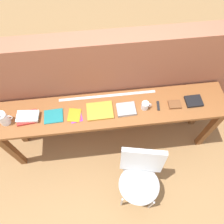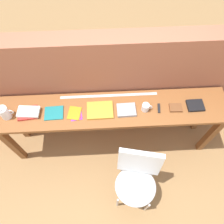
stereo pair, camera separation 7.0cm
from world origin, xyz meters
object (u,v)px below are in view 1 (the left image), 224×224
pamphlet_pile_colourful (75,115)px  pitcher_white (3,118)px  magazine_cycling (54,116)px  leather_journal_brown (175,104)px  chair_white_moulded (140,176)px  mug (145,106)px  book_repair_rightmost (194,101)px  book_stack_leftmost (27,117)px  multitool_folded (158,106)px  book_open_centre (100,111)px

pamphlet_pile_colourful → pitcher_white: bearing=179.6°
magazine_cycling → leather_journal_brown: bearing=-2.4°
chair_white_moulded → pamphlet_pile_colourful: (-0.61, 0.61, 0.36)m
mug → leather_journal_brown: 0.32m
leather_journal_brown → pamphlet_pile_colourful: bearing=-177.2°
pamphlet_pile_colourful → book_repair_rightmost: 1.27m
pitcher_white → leather_journal_brown: size_ratio=1.41×
chair_white_moulded → book_repair_rightmost: bearing=44.1°
pitcher_white → pamphlet_pile_colourful: bearing=-0.4°
chair_white_moulded → book_stack_leftmost: 1.32m
chair_white_moulded → mug: mug is taller
chair_white_moulded → multitool_folded: multitool_folded is taller
chair_white_moulded → mug: (0.12, 0.62, 0.40)m
leather_journal_brown → mug: bearing=-178.2°
pamphlet_pile_colourful → book_open_centre: (0.26, 0.02, 0.01)m
multitool_folded → magazine_cycling: bearing=179.9°
chair_white_moulded → book_open_centre: (-0.35, 0.63, 0.36)m
magazine_cycling → leather_journal_brown: leather_journal_brown is taller
magazine_cycling → leather_journal_brown: 1.28m
magazine_cycling → book_repair_rightmost: (1.49, 0.01, 0.01)m
pamphlet_pile_colourful → multitool_folded: 0.88m
magazine_cycling → pamphlet_pile_colourful: 0.22m
pitcher_white → book_stack_leftmost: 0.22m
pamphlet_pile_colourful → mug: size_ratio=1.66×
pamphlet_pile_colourful → book_open_centre: size_ratio=0.67×
pitcher_white → magazine_cycling: bearing=1.3°
pitcher_white → leather_journal_brown: bearing=0.1°
mug → leather_journal_brown: size_ratio=0.85×
leather_journal_brown → multitool_folded: bearing=-179.6°
pitcher_white → chair_white_moulded: bearing=-25.2°
book_stack_leftmost → leather_journal_brown: 1.54m
book_repair_rightmost → book_open_centre: bearing=179.3°
magazine_cycling → pitcher_white: bearing=179.3°
pamphlet_pile_colourful → book_repair_rightmost: size_ratio=1.05×
multitool_folded → book_repair_rightmost: (0.39, 0.01, 0.01)m
book_open_centre → multitool_folded: size_ratio=2.48×
pitcher_white → mug: size_ratio=1.67×
magazine_cycling → book_repair_rightmost: size_ratio=1.10×
book_open_centre → book_repair_rightmost: 1.01m
magazine_cycling → multitool_folded: size_ratio=1.74×
chair_white_moulded → mug: size_ratio=8.10×
book_open_centre → mug: (0.47, -0.01, 0.03)m
chair_white_moulded → book_stack_leftmost: book_stack_leftmost is taller
mug → book_repair_rightmost: mug is taller
book_open_centre → book_repair_rightmost: bearing=-0.7°
magazine_cycling → multitool_folded: multitool_folded is taller
pamphlet_pile_colourful → book_open_centre: 0.26m
book_open_centre → mug: 0.48m
magazine_cycling → book_repair_rightmost: 1.49m
pamphlet_pile_colourful → multitool_folded: (0.88, 0.01, 0.00)m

